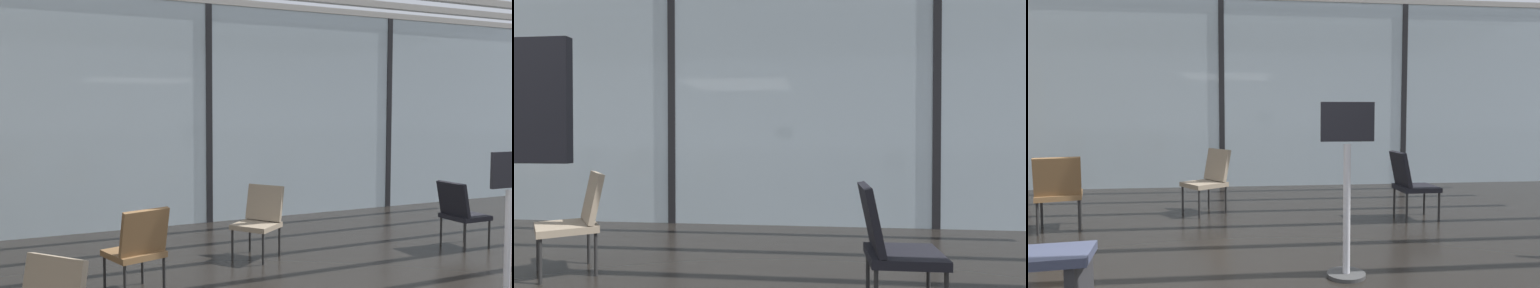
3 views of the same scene
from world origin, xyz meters
The scene contains 8 objects.
glass_curtain_wall centered at (0.00, 5.20, 1.73)m, with size 14.00×0.08×3.46m, color silver.
window_mullion_1 centered at (0.00, 5.20, 1.73)m, with size 0.10×0.12×3.46m, color black.
window_mullion_2 centered at (3.50, 5.20, 1.73)m, with size 0.10×0.12×3.46m, color black.
parked_airplane centered at (-0.58, 10.63, 1.93)m, with size 12.97×3.87×3.87m.
lounge_chair_0 centered at (-0.11, 2.98, 0.49)m, with size 0.71×0.70×0.87m.
lounge_chair_3 centered at (-1.77, 2.17, 0.49)m, with size 0.61×0.64×0.87m.
lounge_chair_6 centered at (2.47, 2.32, 0.49)m, with size 0.53×0.49×0.87m.
info_sign centered at (1.15, 0.41, 0.68)m, with size 0.44×0.32×1.44m.
Camera 3 is at (0.25, -3.06, 1.33)m, focal length 30.74 mm.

